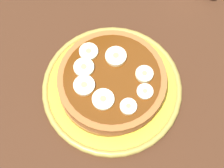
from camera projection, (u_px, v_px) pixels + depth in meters
The scene contains 11 objects.
ground_plane at pixel (112, 93), 59.51cm from camera, with size 140.00×140.00×3.00cm, color #422616.
plate at pixel (112, 88), 57.17cm from camera, with size 24.63×24.63×1.93cm.
pancake_stack at pixel (110, 82), 54.74cm from camera, with size 18.66×18.47×4.15cm.
banana_slice_0 at pixel (84, 86), 51.97cm from camera, with size 3.50×3.50×0.89cm.
banana_slice_1 at pixel (84, 68), 53.22cm from camera, with size 3.40×3.40×0.87cm.
banana_slice_2 at pixel (145, 92), 51.67cm from camera, with size 2.66×2.66×0.69cm.
banana_slice_3 at pixel (144, 74), 52.73cm from camera, with size 2.93×2.93×0.93cm.
banana_slice_4 at pixel (116, 56), 54.01cm from camera, with size 3.58×3.58×0.90cm.
banana_slice_5 at pixel (128, 107), 50.57cm from camera, with size 2.70×2.70×0.88cm.
banana_slice_6 at pixel (103, 99), 51.09cm from camera, with size 3.57×3.57×0.80cm.
banana_slice_7 at pixel (89, 52), 54.45cm from camera, with size 3.22×3.22×0.75cm.
Camera 1 is at (18.13, -11.83, 53.96)cm, focal length 51.85 mm.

